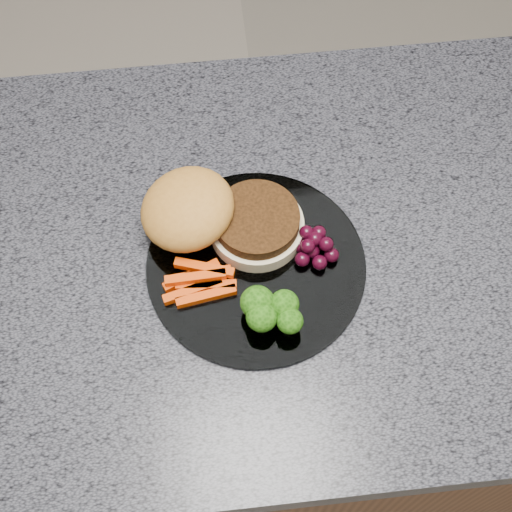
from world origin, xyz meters
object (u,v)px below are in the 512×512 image
Objects in this scene: plate at (256,265)px; island_cabinet at (312,366)px; grape_bunch at (315,246)px; burger at (212,216)px.

island_cabinet is at bearing 15.30° from plate.
island_cabinet is at bearing 29.46° from grape_bunch.
island_cabinet is 5.86× the size of burger.
plate is 0.07m from grape_bunch.
burger reaches higher than island_cabinet.
burger is (-0.05, 0.05, 0.03)m from plate.
grape_bunch reaches higher than plate.
grape_bunch is at bearing -150.54° from island_cabinet.
grape_bunch is at bearing 7.50° from plate.
plate is (-0.10, -0.03, 0.47)m from island_cabinet.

